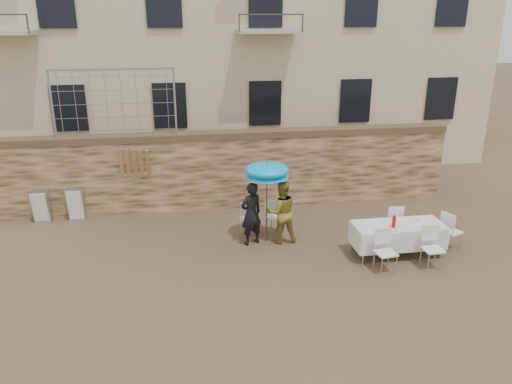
{
  "coord_description": "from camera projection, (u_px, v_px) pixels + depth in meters",
  "views": [
    {
      "loc": [
        -1.29,
        -8.76,
        5.39
      ],
      "look_at": [
        0.4,
        2.2,
        1.4
      ],
      "focal_mm": 35.0,
      "sensor_mm": 36.0,
      "label": 1
    }
  ],
  "objects": [
    {
      "name": "ground",
      "position": [
        253.0,
        294.0,
        10.16
      ],
      "size": [
        80.0,
        80.0,
        0.0
      ],
      "primitive_type": "plane",
      "color": "brown",
      "rests_on": "ground"
    },
    {
      "name": "table_chair_front_right",
      "position": [
        433.0,
        248.0,
        11.03
      ],
      "size": [
        0.5,
        0.5,
        0.96
      ],
      "primitive_type": null,
      "rotation": [
        0.0,
        0.0,
        0.04
      ],
      "color": "white",
      "rests_on": "ground"
    },
    {
      "name": "chair_stack_right",
      "position": [
        77.0,
        202.0,
        13.8
      ],
      "size": [
        0.46,
        0.4,
        0.92
      ],
      "primitive_type": null,
      "color": "white",
      "rests_on": "ground"
    },
    {
      "name": "table_chair_side",
      "position": [
        451.0,
        230.0,
        11.95
      ],
      "size": [
        0.63,
        0.63,
        0.96
      ],
      "primitive_type": null,
      "rotation": [
        0.0,
        0.0,
        1.97
      ],
      "color": "white",
      "rests_on": "ground"
    },
    {
      "name": "couple_chair_right",
      "position": [
        275.0,
        216.0,
        12.82
      ],
      "size": [
        0.67,
        0.67,
        0.96
      ],
      "primitive_type": null,
      "rotation": [
        0.0,
        0.0,
        2.52
      ],
      "color": "white",
      "rests_on": "ground"
    },
    {
      "name": "woman_dress",
      "position": [
        281.0,
        212.0,
        12.21
      ],
      "size": [
        0.81,
        0.65,
        1.6
      ],
      "primitive_type": "imported",
      "rotation": [
        0.0,
        0.0,
        3.21
      ],
      "color": "gold",
      "rests_on": "ground"
    },
    {
      "name": "stone_wall",
      "position": [
        228.0,
        170.0,
        14.43
      ],
      "size": [
        13.0,
        0.5,
        2.2
      ],
      "primitive_type": "cube",
      "color": "olive",
      "rests_on": "ground"
    },
    {
      "name": "man_suit",
      "position": [
        251.0,
        214.0,
        12.1
      ],
      "size": [
        0.69,
        0.59,
        1.59
      ],
      "primitive_type": "imported",
      "rotation": [
        0.0,
        0.0,
        3.57
      ],
      "color": "black",
      "rests_on": "ground"
    },
    {
      "name": "couple_chair_left",
      "position": [
        248.0,
        217.0,
        12.72
      ],
      "size": [
        0.52,
        0.52,
        0.96
      ],
      "primitive_type": null,
      "rotation": [
        0.0,
        0.0,
        3.06
      ],
      "color": "white",
      "rests_on": "ground"
    },
    {
      "name": "table_chair_back",
      "position": [
        392.0,
        222.0,
        12.43
      ],
      "size": [
        0.48,
        0.48,
        0.96
      ],
      "primitive_type": null,
      "rotation": [
        0.0,
        0.0,
        3.14
      ],
      "color": "white",
      "rests_on": "ground"
    },
    {
      "name": "soda_bottle",
      "position": [
        394.0,
        222.0,
        11.34
      ],
      "size": [
        0.09,
        0.09,
        0.26
      ],
      "primitive_type": "cylinder",
      "color": "red",
      "rests_on": "banquet_table"
    },
    {
      "name": "table_chair_front_left",
      "position": [
        386.0,
        252.0,
        10.87
      ],
      "size": [
        0.54,
        0.54,
        0.96
      ],
      "primitive_type": null,
      "rotation": [
        0.0,
        0.0,
        0.13
      ],
      "color": "white",
      "rests_on": "ground"
    },
    {
      "name": "umbrella",
      "position": [
        267.0,
        172.0,
        11.91
      ],
      "size": [
        1.1,
        1.1,
        1.91
      ],
      "color": "#3F3F44",
      "rests_on": "ground"
    },
    {
      "name": "chain_link_fence",
      "position": [
        115.0,
        104.0,
        13.33
      ],
      "size": [
        3.2,
        0.06,
        1.8
      ],
      "primitive_type": null,
      "color": "gray",
      "rests_on": "stone_wall"
    },
    {
      "name": "chair_stack_left",
      "position": [
        43.0,
        204.0,
        13.67
      ],
      "size": [
        0.46,
        0.47,
        0.92
      ],
      "primitive_type": null,
      "color": "white",
      "rests_on": "ground"
    },
    {
      "name": "wood_planks",
      "position": [
        134.0,
        180.0,
        13.91
      ],
      "size": [
        0.7,
        0.2,
        2.0
      ],
      "primitive_type": null,
      "color": "#A37749",
      "rests_on": "ground"
    },
    {
      "name": "banquet_table",
      "position": [
        399.0,
        226.0,
        11.57
      ],
      "size": [
        2.1,
        0.85,
        0.78
      ],
      "color": "silver",
      "rests_on": "ground"
    }
  ]
}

